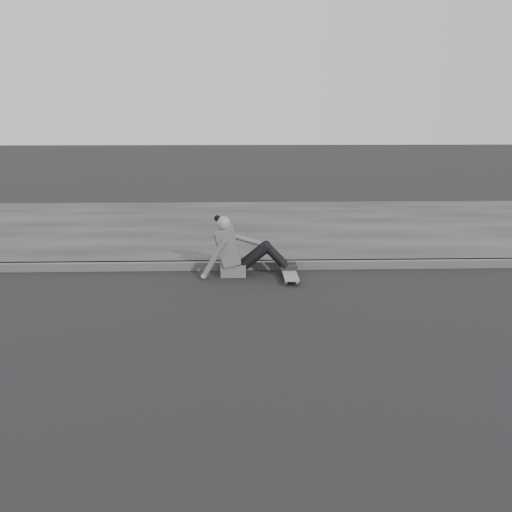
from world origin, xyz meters
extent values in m
plane|color=black|center=(0.00, 0.00, 0.00)|extent=(80.00, 80.00, 0.00)
cube|color=#4C4C4C|center=(0.00, 2.58, 0.06)|extent=(24.00, 0.16, 0.12)
cube|color=#323232|center=(0.00, 5.60, 0.06)|extent=(24.00, 6.00, 0.12)
cylinder|color=#999994|center=(-1.45, 1.76, 0.03)|extent=(0.03, 0.05, 0.05)
cylinder|color=#999994|center=(-1.30, 1.76, 0.03)|extent=(0.03, 0.05, 0.05)
cylinder|color=#999994|center=(-1.45, 2.28, 0.03)|extent=(0.03, 0.05, 0.05)
cylinder|color=#999994|center=(-1.30, 2.28, 0.03)|extent=(0.03, 0.05, 0.05)
cube|color=#29292B|center=(-1.38, 1.76, 0.06)|extent=(0.16, 0.04, 0.03)
cube|color=#29292B|center=(-1.38, 2.28, 0.06)|extent=(0.16, 0.04, 0.03)
cube|color=slate|center=(-1.38, 2.02, 0.08)|extent=(0.20, 0.78, 0.02)
cube|color=#58585A|center=(-2.18, 2.27, 0.09)|extent=(0.36, 0.34, 0.18)
cube|color=#58585A|center=(-2.25, 2.27, 0.43)|extent=(0.37, 0.40, 0.57)
cube|color=#58585A|center=(-2.38, 2.27, 0.55)|extent=(0.14, 0.30, 0.20)
cylinder|color=gray|center=(-2.30, 2.27, 0.67)|extent=(0.09, 0.09, 0.08)
sphere|color=gray|center=(-2.31, 2.27, 0.76)|extent=(0.20, 0.20, 0.20)
sphere|color=black|center=(-2.40, 2.29, 0.83)|extent=(0.09, 0.09, 0.09)
cylinder|color=black|center=(-1.86, 2.18, 0.28)|extent=(0.43, 0.13, 0.39)
cylinder|color=black|center=(-1.86, 2.36, 0.28)|extent=(0.43, 0.13, 0.39)
cylinder|color=black|center=(-1.56, 2.18, 0.28)|extent=(0.35, 0.11, 0.36)
cylinder|color=black|center=(-1.56, 2.36, 0.28)|extent=(0.35, 0.11, 0.36)
sphere|color=black|center=(-1.70, 2.18, 0.42)|extent=(0.13, 0.13, 0.13)
sphere|color=black|center=(-1.70, 2.36, 0.42)|extent=(0.13, 0.13, 0.13)
cube|color=black|center=(-1.38, 2.18, 0.12)|extent=(0.24, 0.08, 0.07)
cube|color=black|center=(-1.38, 2.36, 0.12)|extent=(0.24, 0.08, 0.07)
cylinder|color=#58585A|center=(-2.45, 2.06, 0.29)|extent=(0.38, 0.08, 0.58)
sphere|color=gray|center=(-2.60, 2.05, 0.04)|extent=(0.08, 0.08, 0.08)
cylinder|color=#58585A|center=(-2.01, 2.43, 0.49)|extent=(0.48, 0.08, 0.21)
camera|label=1|loc=(-2.11, -5.70, 2.25)|focal=40.00mm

